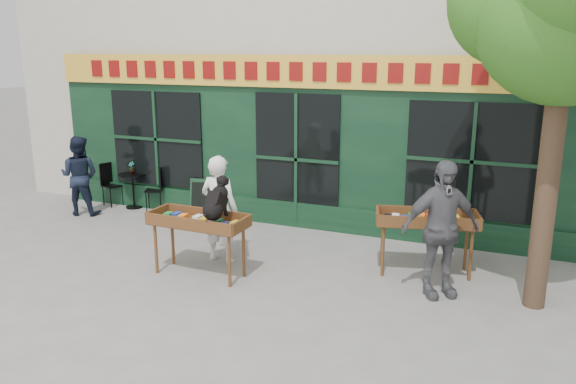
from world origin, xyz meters
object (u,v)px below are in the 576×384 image
object	(u,v)px
book_cart_center	(198,224)
bistro_table	(133,184)
woman	(220,209)
man_right	(440,229)
book_cart_right	(427,222)
dog	(216,197)
man_left	(80,176)

from	to	relation	value
book_cart_center	bistro_table	size ratio (longest dim) A/B	1.99
woman	bistro_table	world-z (taller)	woman
woman	man_right	xyz separation A→B (m)	(3.48, 0.02, 0.09)
bistro_table	book_cart_right	bearing A→B (deg)	-11.25
dog	man_right	size ratio (longest dim) A/B	0.31
bistro_table	man_left	distance (m)	1.12
book_cart_center	dog	size ratio (longest dim) A/B	2.52
book_cart_center	bistro_table	distance (m)	4.33
book_cart_center	book_cart_right	distance (m)	3.49
book_cart_right	man_left	size ratio (longest dim) A/B	0.97
dog	bistro_table	distance (m)	4.68
dog	man_right	world-z (taller)	man_right
man_right	man_left	world-z (taller)	man_right
dog	man_right	bearing A→B (deg)	14.05
book_cart_center	book_cart_right	world-z (taller)	same
woman	bistro_table	xyz separation A→B (m)	(-3.35, 2.07, -0.34)
man_right	man_left	bearing A→B (deg)	136.17
dog	woman	size ratio (longest dim) A/B	0.34
dog	book_cart_center	bearing A→B (deg)	172.99
book_cart_center	man_left	xyz separation A→B (m)	(-4.05, 1.90, 0.01)
man_right	bistro_table	xyz separation A→B (m)	(-6.84, 2.05, -0.43)
man_right	bistro_table	size ratio (longest dim) A/B	2.57
woman	book_cart_center	bearing A→B (deg)	91.12
book_cart_center	man_right	size ratio (longest dim) A/B	0.77
dog	book_cart_right	bearing A→B (deg)	28.53
book_cart_center	book_cart_right	bearing A→B (deg)	25.15
woman	man_right	bearing A→B (deg)	-178.56
book_cart_center	man_left	size ratio (longest dim) A/B	0.91
dog	man_left	distance (m)	4.83
man_right	man_left	distance (m)	7.64
bistro_table	woman	bearing A→B (deg)	-31.70
man_left	dog	bearing A→B (deg)	139.49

